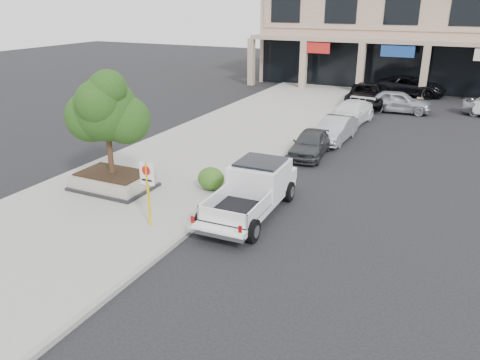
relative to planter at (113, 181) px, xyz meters
The scene contains 14 objects.
ground 6.39m from the planter, ahead, with size 120.00×120.00×0.00m, color black.
sidewalk 5.24m from the planter, 81.01° to the left, with size 8.00×52.00×0.15m, color gray.
curb 7.04m from the planter, 47.26° to the left, with size 0.20×52.00×0.15m, color gray.
planter is the anchor object (origin of this frame).
planter_tree 2.95m from the planter, 48.97° to the left, with size 2.90×2.55×4.00m.
no_parking_sign 4.22m from the planter, 32.48° to the right, with size 0.55×0.09×2.30m.
hedge 4.03m from the planter, 23.64° to the left, with size 1.10×0.99×0.94m, color #214714.
pickup_truck 5.99m from the planter, ahead, with size 2.10×5.66×1.78m, color white, non-canonical shape.
curb_car_a 9.95m from the planter, 54.03° to the left, with size 1.57×3.91×1.33m, color #323537.
curb_car_b 12.85m from the planter, 60.85° to the left, with size 1.43×4.10×1.35m, color #9FA2A7.
curb_car_c 16.69m from the planter, 68.64° to the left, with size 1.96×4.81×1.40m, color white.
curb_car_d 22.15m from the planter, 74.53° to the left, with size 2.72×5.91×1.64m, color black.
lot_car_a 21.88m from the planter, 67.65° to the left, with size 1.80×4.48×1.53m, color #A7A9AF.
lot_car_d 28.40m from the planter, 72.97° to the left, with size 2.57×5.57×1.55m, color black.
Camera 1 is at (6.12, -12.99, 7.37)m, focal length 35.00 mm.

